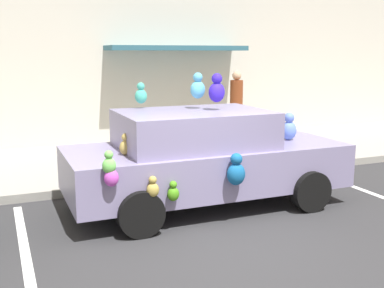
% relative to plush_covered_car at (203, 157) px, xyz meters
% --- Properties ---
extents(ground_plane, '(60.00, 60.00, 0.00)m').
position_rel_plush_covered_car_xyz_m(ground_plane, '(-0.46, -1.75, -0.80)').
color(ground_plane, '#2D2D30').
extents(sidewalk, '(24.00, 4.00, 0.15)m').
position_rel_plush_covered_car_xyz_m(sidewalk, '(-0.46, 3.25, -0.72)').
color(sidewalk, gray).
rests_on(sidewalk, ground).
extents(storefront_building, '(24.00, 1.25, 6.40)m').
position_rel_plush_covered_car_xyz_m(storefront_building, '(-0.44, 5.40, 2.39)').
color(storefront_building, beige).
rests_on(storefront_building, ground).
extents(parking_stripe_front, '(0.12, 3.60, 0.01)m').
position_rel_plush_covered_car_xyz_m(parking_stripe_front, '(3.01, -0.75, -0.80)').
color(parking_stripe_front, silver).
rests_on(parking_stripe_front, ground).
extents(parking_stripe_rear, '(0.12, 3.60, 0.01)m').
position_rel_plush_covered_car_xyz_m(parking_stripe_rear, '(-2.79, -0.75, -0.80)').
color(parking_stripe_rear, silver).
rests_on(parking_stripe_rear, ground).
extents(plush_covered_car, '(4.41, 2.13, 2.12)m').
position_rel_plush_covered_car_xyz_m(plush_covered_car, '(0.00, 0.00, 0.00)').
color(plush_covered_car, gray).
rests_on(plush_covered_car, ground).
extents(teddy_bear_on_sidewalk, '(0.38, 0.32, 0.73)m').
position_rel_plush_covered_car_xyz_m(teddy_bear_on_sidewalk, '(2.19, 1.71, -0.31)').
color(teddy_bear_on_sidewalk, '#9E723D').
rests_on(teddy_bear_on_sidewalk, sidewalk).
extents(pedestrian_near_shopfront, '(0.33, 0.33, 1.82)m').
position_rel_plush_covered_car_xyz_m(pedestrian_near_shopfront, '(2.80, 4.18, 0.20)').
color(pedestrian_near_shopfront, brown).
rests_on(pedestrian_near_shopfront, sidewalk).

